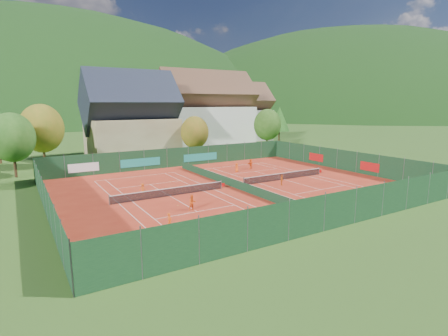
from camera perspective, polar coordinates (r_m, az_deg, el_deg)
ground at (r=41.75m, az=1.43°, el=-3.16°), size 600.00×600.00×0.00m
clay_pad at (r=41.75m, az=1.43°, el=-3.12°), size 40.00×32.00×0.01m
court_markings_left at (r=38.15m, az=-8.77°, el=-4.56°), size 11.03×23.83×0.00m
court_markings_right at (r=46.45m, az=9.77°, el=-1.86°), size 11.03×23.83×0.00m
tennis_net_left at (r=38.09m, az=-8.58°, el=-3.81°), size 13.30×0.10×1.02m
tennis_net_right at (r=46.45m, az=9.93°, el=-1.24°), size 13.30×0.10×1.02m
court_divider at (r=41.63m, az=1.43°, el=-2.46°), size 0.03×28.80×1.00m
fence_north at (r=55.17m, az=-7.98°, el=1.69°), size 40.00×0.10×3.00m
fence_south at (r=29.66m, az=18.48°, el=-6.42°), size 40.00×0.04×3.00m
fence_west at (r=35.19m, az=-27.24°, el=-4.42°), size 0.04×32.00×3.00m
fence_east at (r=54.74m, az=19.32°, el=1.14°), size 0.09×32.00×3.00m
chalet at (r=66.93m, az=-14.93°, el=7.43°), size 16.20×12.00×16.00m
hotel_block_a at (r=79.76m, az=-2.89°, el=8.76°), size 21.60×11.00×17.25m
hotel_block_b at (r=93.86m, az=2.37°, el=8.57°), size 17.28×10.00×15.50m
tree_west_front at (r=54.30m, az=-31.32°, el=4.29°), size 5.72×5.72×8.69m
tree_west_mid at (r=60.37m, az=-27.62°, el=5.75°), size 6.44×6.44×9.78m
tree_center at (r=62.90m, az=-4.81°, el=5.82°), size 5.01×5.01×7.60m
tree_east_front at (r=74.21m, az=7.09°, el=7.02°), size 5.72×5.72×8.69m
tree_east_mid at (r=86.69m, az=9.04°, el=7.92°), size 5.04×5.04×9.00m
tree_east_back at (r=88.32m, az=1.64°, el=8.53°), size 7.15×7.15×10.86m
mountain_backdrop at (r=276.78m, az=-20.24°, el=-0.39°), size 820.00×530.00×242.00m
ball_hopper at (r=42.55m, az=23.40°, el=-2.98°), size 0.34×0.34×0.80m
loose_ball_0 at (r=34.61m, az=-7.53°, el=-6.07°), size 0.07×0.07×0.07m
loose_ball_1 at (r=39.85m, az=13.78°, el=-4.06°), size 0.07×0.07×0.07m
loose_ball_2 at (r=48.54m, az=-0.66°, el=-1.14°), size 0.07×0.07×0.07m
loose_ball_3 at (r=44.94m, az=-8.76°, el=-2.22°), size 0.07×0.07×0.07m
loose_ball_4 at (r=48.39m, az=12.55°, el=-1.43°), size 0.07×0.07×0.07m
player_left_near at (r=28.17m, az=-8.89°, el=-8.61°), size 0.60×0.57×1.39m
player_left_mid at (r=32.80m, az=-5.19°, el=-5.65°), size 0.78×0.63×1.50m
player_left_far at (r=39.37m, az=-13.14°, el=-3.34°), size 0.91×0.75×1.23m
player_right_near at (r=43.14m, az=9.41°, el=-1.97°), size 0.63×0.79×1.26m
player_right_far_a at (r=50.71m, az=2.10°, el=0.09°), size 0.75×0.61×1.34m
player_right_far_b at (r=53.42m, az=4.38°, el=0.69°), size 1.44×0.79×1.49m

